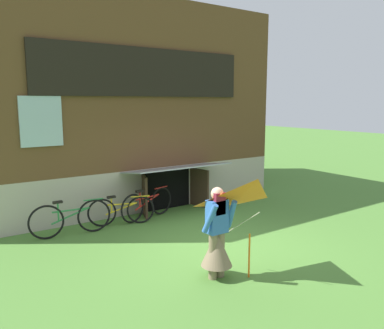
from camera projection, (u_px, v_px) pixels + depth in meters
name	position (u px, v px, depth m)	size (l,w,h in m)	color
ground_plane	(219.00, 245.00, 7.98)	(60.00, 60.00, 0.00)	#4C7F33
log_house	(107.00, 106.00, 12.06)	(8.57, 6.26, 5.54)	#ADA393
person	(217.00, 240.00, 6.41)	(0.61, 0.52, 1.54)	#7F6B51
kite	(257.00, 209.00, 5.97)	(1.17, 1.24, 1.58)	orange
bicycle_red	(147.00, 204.00, 9.75)	(1.64, 0.46, 0.77)	black
bicycle_yellow	(121.00, 211.00, 9.23)	(1.51, 0.54, 0.72)	black
bicycle_green	(71.00, 218.00, 8.50)	(1.76, 0.22, 0.80)	black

